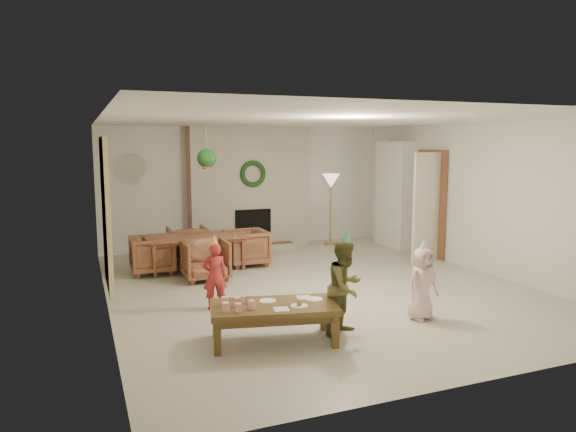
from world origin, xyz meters
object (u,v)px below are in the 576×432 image
dining_chair_right (247,247)px  child_plaid (345,287)px  child_pink (422,284)px  coffee_table_top (274,307)px  dining_chair_left (153,255)px  dining_chair_far (188,244)px  dining_table (196,253)px  child_red (215,276)px  dining_chair_near (206,260)px

dining_chair_right → child_plaid: bearing=0.5°
child_pink → coffee_table_top: bearing=172.5°
dining_chair_left → coffee_table_top: bearing=-167.3°
dining_chair_right → dining_chair_far: bearing=-128.7°
dining_chair_right → child_pink: size_ratio=0.78×
dining_table → dining_chair_right: (0.91, 0.00, 0.03)m
dining_chair_far → child_pink: (2.06, -4.32, 0.13)m
dining_chair_far → dining_chair_right: 1.16m
dining_chair_far → child_red: size_ratio=0.80×
dining_chair_right → coffee_table_top: (-0.81, -3.63, 0.07)m
dining_table → dining_chair_far: 0.73m
dining_chair_far → child_pink: child_pink is taller
dining_chair_near → dining_chair_right: 1.16m
dining_chair_near → child_red: size_ratio=0.80×
dining_chair_far → child_red: (-0.22, -2.97, 0.12)m
dining_chair_near → child_plaid: bearing=-72.4°
dining_chair_left → child_red: bearing=-167.4°
dining_chair_far → coffee_table_top: size_ratio=0.51×
dining_chair_far → child_plaid: size_ratio=0.65×
dining_chair_far → coffee_table_top: bearing=91.2°
dining_chair_right → dining_chair_near: bearing=-51.3°
child_red → coffee_table_top: bearing=107.5°
dining_chair_right → child_pink: (1.15, -3.60, 0.13)m
dining_chair_far → child_pink: size_ratio=0.78×
coffee_table_top → child_red: 1.41m
dining_chair_near → coffee_table_top: size_ratio=0.51×
dining_chair_near → coffee_table_top: dining_chair_near is taller
dining_chair_far → dining_chair_near: bearing=90.0°
child_plaid → dining_chair_far: bearing=74.2°
dining_chair_right → child_pink: 3.78m
coffee_table_top → child_red: size_ratio=1.56×
dining_table → child_red: size_ratio=1.88×
dining_table → coffee_table_top: dining_table is taller
dining_chair_near → dining_chair_left: 1.03m
coffee_table_top → dining_chair_left: bearing=115.1°
dining_chair_left → dining_chair_right: (1.64, 0.00, 0.00)m
dining_table → child_red: child_red is taller
coffee_table_top → child_red: bearing=115.3°
dining_chair_left → child_plaid: child_plaid is taller
coffee_table_top → child_plaid: child_plaid is taller
dining_table → child_red: 2.26m
dining_table → coffee_table_top: size_ratio=1.21×
dining_chair_near → child_red: bearing=-98.4°
coffee_table_top → child_plaid: 0.86m
dining_chair_left → child_pink: bearing=-142.3°
dining_chair_left → child_pink: (2.78, -3.59, 0.13)m
dining_chair_right → child_pink: child_pink is taller
dining_chair_near → child_pink: 3.53m
dining_table → dining_chair_right: 0.91m
coffee_table_top → child_red: child_red is taller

